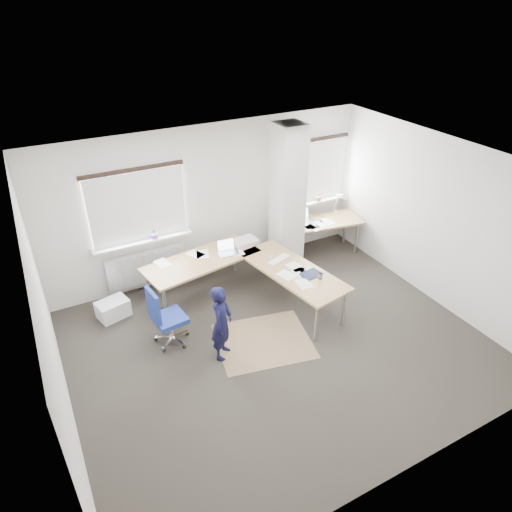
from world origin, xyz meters
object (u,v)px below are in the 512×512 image
desk_side (325,222)px  task_chair (169,328)px  person (222,323)px  desk_main (248,265)px

desk_side → task_chair: size_ratio=1.46×
task_chair → person: person is taller
desk_main → task_chair: size_ratio=2.74×
desk_main → desk_side: 2.24m
desk_side → person: size_ratio=1.25×
desk_main → task_chair: (-1.59, -0.45, -0.41)m
desk_side → person: (-3.09, -1.82, -0.08)m
desk_main → task_chair: task_chair is taller
task_chair → person: 0.93m
desk_side → task_chair: bearing=-152.1°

